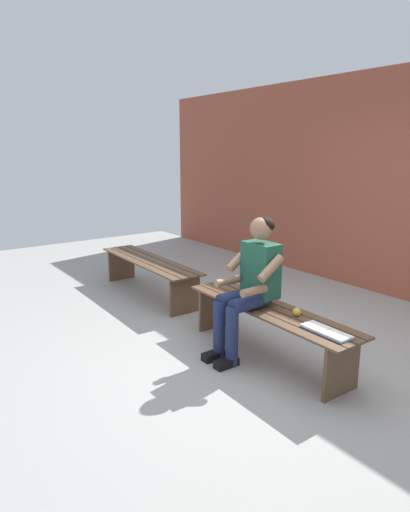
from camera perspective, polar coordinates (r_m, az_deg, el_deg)
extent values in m
cube|color=#9E9E99|center=(4.56, -11.35, -10.97)|extent=(10.00, 7.00, 0.04)
cube|color=#9E4C38|center=(6.19, 22.84, 8.44)|extent=(9.50, 0.24, 2.83)
cube|color=brown|center=(4.17, 9.93, -6.23)|extent=(1.87, 0.13, 0.02)
cube|color=brown|center=(4.09, 8.79, -6.56)|extent=(1.87, 0.13, 0.02)
cube|color=brown|center=(4.02, 7.61, -6.90)|extent=(1.87, 0.13, 0.02)
cube|color=brown|center=(3.95, 6.38, -7.25)|extent=(1.87, 0.13, 0.02)
cube|color=brown|center=(3.65, 17.10, -13.59)|extent=(0.04, 0.40, 0.45)
cube|color=brown|center=(4.72, 1.29, -6.63)|extent=(0.04, 0.40, 0.45)
cube|color=brown|center=(5.84, -5.71, -0.35)|extent=(1.95, 0.13, 0.02)
cube|color=brown|center=(5.79, -6.69, -0.51)|extent=(1.95, 0.13, 0.02)
cube|color=brown|center=(5.73, -7.69, -0.66)|extent=(1.95, 0.13, 0.02)
cube|color=brown|center=(5.69, -8.71, -0.82)|extent=(1.95, 0.13, 0.02)
cube|color=brown|center=(5.11, -2.58, -5.04)|extent=(0.04, 0.40, 0.45)
cube|color=brown|center=(6.56, -10.64, -1.06)|extent=(0.04, 0.40, 0.45)
cube|color=#1E513D|center=(4.07, 7.13, -1.74)|extent=(0.34, 0.20, 0.50)
sphere|color=#936B4C|center=(3.98, 7.19, 3.52)|extent=(0.20, 0.20, 0.20)
ellipsoid|color=black|center=(3.99, 7.51, 3.99)|extent=(0.20, 0.19, 0.15)
cylinder|color=navy|center=(3.95, 5.79, -5.98)|extent=(0.13, 0.40, 0.13)
cylinder|color=navy|center=(4.08, 4.10, -5.31)|extent=(0.13, 0.40, 0.13)
cylinder|color=navy|center=(3.93, 3.48, -10.26)|extent=(0.11, 0.11, 0.54)
cube|color=black|center=(3.99, 2.75, -13.53)|extent=(0.10, 0.22, 0.07)
cylinder|color=navy|center=(4.06, 1.84, -9.45)|extent=(0.11, 0.11, 0.54)
cube|color=black|center=(4.12, 1.14, -12.63)|extent=(0.10, 0.22, 0.07)
cylinder|color=#936B4C|center=(3.85, 8.42, -1.58)|extent=(0.08, 0.28, 0.23)
cylinder|color=#936B4C|center=(3.82, 6.28, -4.47)|extent=(0.07, 0.26, 0.07)
cylinder|color=#936B4C|center=(4.15, 4.37, -0.37)|extent=(0.08, 0.28, 0.23)
cylinder|color=#936B4C|center=(4.08, 2.90, -3.24)|extent=(0.07, 0.26, 0.07)
sphere|color=gold|center=(3.89, 11.66, -7.02)|extent=(0.07, 0.07, 0.07)
cube|color=white|center=(3.55, 16.55, -9.78)|extent=(0.20, 0.15, 0.02)
cube|color=white|center=(3.67, 14.02, -8.83)|extent=(0.20, 0.15, 0.02)
cube|color=#1E478C|center=(3.62, 15.25, -9.43)|extent=(0.41, 0.17, 0.01)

